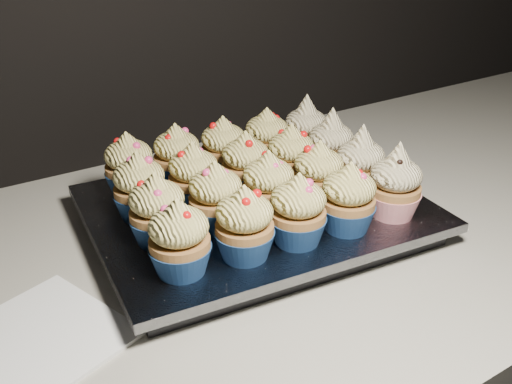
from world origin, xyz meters
The scene contains 24 objects.
worktop centered at (0.00, 1.70, 0.88)m, with size 2.44×0.64×0.04m, color beige.
napkin centered at (-0.44, 1.64, 0.90)m, with size 0.15×0.15×0.00m, color white.
baking_tray centered at (-0.15, 1.71, 0.91)m, with size 0.37×0.28×0.02m, color black.
foil_lining centered at (-0.15, 1.71, 0.93)m, with size 0.40×0.31×0.01m, color silver.
cupcake_0 centered at (-0.30, 1.63, 0.97)m, with size 0.06×0.06×0.08m.
cupcake_1 centered at (-0.23, 1.61, 0.97)m, with size 0.06×0.06×0.08m.
cupcake_2 centered at (-0.16, 1.61, 0.97)m, with size 0.06×0.06×0.08m.
cupcake_3 centered at (-0.10, 1.60, 0.97)m, with size 0.06×0.06×0.08m.
cupcake_4 centered at (-0.03, 1.60, 0.97)m, with size 0.06×0.06×0.10m.
cupcake_5 centered at (-0.29, 1.69, 0.97)m, with size 0.06×0.06×0.08m.
cupcake_6 centered at (-0.22, 1.68, 0.97)m, with size 0.06×0.06×0.08m.
cupcake_7 centered at (-0.16, 1.68, 0.97)m, with size 0.06×0.06×0.08m.
cupcake_8 centered at (-0.09, 1.67, 0.97)m, with size 0.06×0.06×0.08m.
cupcake_9 centered at (-0.03, 1.66, 0.97)m, with size 0.06×0.06×0.10m.
cupcake_10 centered at (-0.29, 1.75, 0.97)m, with size 0.06×0.06×0.08m.
cupcake_11 centered at (-0.22, 1.75, 0.97)m, with size 0.06×0.06×0.08m.
cupcake_12 centered at (-0.15, 1.74, 0.97)m, with size 0.06×0.06×0.08m.
cupcake_13 centered at (-0.09, 1.73, 0.97)m, with size 0.06×0.06×0.08m.
cupcake_14 centered at (-0.02, 1.73, 0.97)m, with size 0.06×0.06×0.10m.
cupcake_15 centered at (-0.27, 1.82, 0.97)m, with size 0.06×0.06×0.08m.
cupcake_16 centered at (-0.21, 1.81, 0.97)m, with size 0.06×0.06×0.08m.
cupcake_17 centered at (-0.14, 1.81, 0.97)m, with size 0.06×0.06×0.08m.
cupcake_18 centered at (-0.08, 1.80, 0.97)m, with size 0.06×0.06×0.08m.
cupcake_19 centered at (-0.01, 1.80, 0.97)m, with size 0.06×0.06×0.10m.
Camera 1 is at (-0.49, 1.18, 1.27)m, focal length 40.00 mm.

